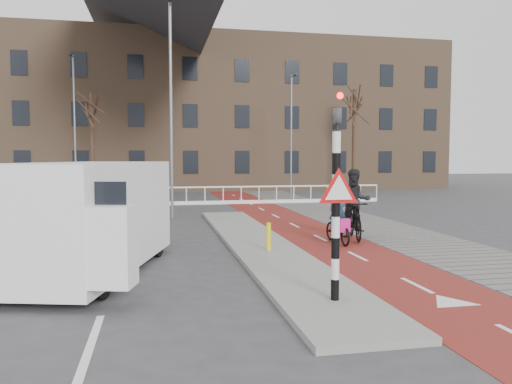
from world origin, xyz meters
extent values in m
plane|color=#38383A|center=(0.00, 0.00, 0.00)|extent=(120.00, 120.00, 0.00)
cube|color=maroon|center=(1.50, 10.00, 0.01)|extent=(2.50, 60.00, 0.01)
cube|color=slate|center=(4.30, 10.00, 0.01)|extent=(3.00, 60.00, 0.01)
cube|color=gray|center=(-0.70, 4.00, 0.06)|extent=(1.80, 16.00, 0.12)
cylinder|color=black|center=(-0.60, -2.00, 1.56)|extent=(0.14, 0.14, 2.88)
imported|color=black|center=(-0.60, -2.00, 3.40)|extent=(0.13, 0.16, 0.80)
cylinder|color=#FF0C05|center=(-0.60, -2.14, 3.58)|extent=(0.11, 0.02, 0.11)
cylinder|color=yellow|center=(-0.70, 2.69, 0.49)|extent=(0.12, 0.12, 0.73)
imported|color=black|center=(1.70, 3.94, 0.45)|extent=(0.66, 1.71, 0.88)
imported|color=#182B45|center=(1.70, 3.94, 1.02)|extent=(0.58, 0.39, 1.54)
cube|color=#C71C79|center=(1.67, 3.39, 0.62)|extent=(0.32, 0.21, 0.38)
imported|color=black|center=(2.45, 4.47, 0.63)|extent=(1.02, 2.15, 1.24)
imported|color=black|center=(2.45, 4.47, 1.23)|extent=(1.09, 0.93, 1.95)
cube|color=white|center=(-5.08, 1.40, 1.31)|extent=(3.69, 6.10, 2.28)
cube|color=#2E9620|center=(-6.23, 1.40, 1.21)|extent=(0.97, 3.53, 0.55)
cube|color=#2E9620|center=(-3.93, 1.40, 1.21)|extent=(0.97, 3.53, 0.55)
cube|color=black|center=(-5.08, -1.11, 1.71)|extent=(1.99, 0.58, 0.90)
cylinder|color=black|center=(-4.65, -0.73, 0.40)|extent=(0.48, 0.84, 0.80)
cylinder|color=black|center=(-5.51, 3.52, 0.40)|extent=(0.48, 0.84, 0.80)
cylinder|color=black|center=(-3.64, 3.02, 0.40)|extent=(0.48, 0.84, 0.80)
cube|color=silver|center=(-5.00, 17.00, 0.95)|extent=(28.00, 0.08, 0.08)
cube|color=silver|center=(-5.00, 17.00, 0.10)|extent=(28.00, 0.10, 0.20)
cube|color=#7F6047|center=(-3.00, 32.00, 6.00)|extent=(46.00, 10.00, 12.00)
cylinder|color=#322016|center=(-7.46, 22.49, 3.28)|extent=(0.23, 0.23, 6.55)
cylinder|color=#322016|center=(10.53, 24.20, 3.73)|extent=(0.27, 0.27, 7.45)
cylinder|color=slate|center=(-2.94, 11.20, 4.44)|extent=(0.12, 0.12, 8.88)
cylinder|color=slate|center=(-8.48, 22.61, 4.40)|extent=(0.12, 0.12, 8.79)
cylinder|color=slate|center=(5.13, 21.72, 3.94)|extent=(0.12, 0.12, 7.88)
camera|label=1|loc=(-3.59, -9.99, 2.57)|focal=35.00mm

